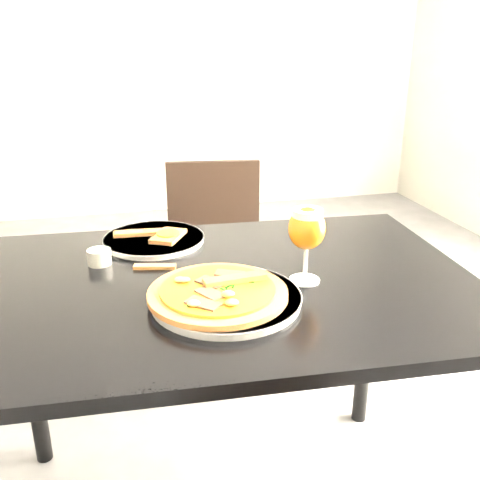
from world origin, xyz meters
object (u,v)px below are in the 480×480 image
object	(u,v)px
dining_table	(222,314)
beer_glass	(307,229)
chair_far	(216,261)
pizza	(218,292)

from	to	relation	value
dining_table	beer_glass	world-z (taller)	beer_glass
chair_far	beer_glass	size ratio (longest dim) A/B	4.65
pizza	dining_table	bearing A→B (deg)	74.77
chair_far	pizza	size ratio (longest dim) A/B	2.78
dining_table	chair_far	world-z (taller)	chair_far
dining_table	beer_glass	xyz separation A→B (m)	(0.19, -0.05, 0.22)
dining_table	chair_far	distance (m)	0.82
pizza	beer_glass	xyz separation A→B (m)	(0.22, 0.06, 0.10)
chair_far	pizza	distance (m)	0.97
chair_far	pizza	xyz separation A→B (m)	(-0.17, -0.89, 0.32)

